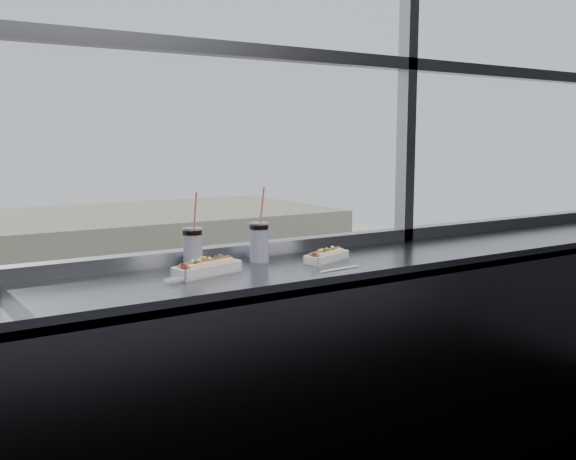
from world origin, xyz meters
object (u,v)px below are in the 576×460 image
car_far_c (243,380)px  wrapper (174,280)px  soda_cup_left (193,246)px  tree_right (189,320)px  loose_straw (339,269)px  pedestrian_c (29,388)px  hotdog_tray_left (207,267)px  hotdog_tray_right (327,255)px  soda_cup_right (259,240)px  car_near_e (392,428)px

car_far_c → wrapper: bearing=158.0°
soda_cup_left → tree_right: soda_cup_left is taller
loose_straw → pedestrian_c: size_ratio=0.10×
hotdog_tray_left → loose_straw: size_ratio=1.51×
hotdog_tray_right → car_far_c: size_ratio=0.04×
soda_cup_left → tree_right: 31.88m
hotdog_tray_left → soda_cup_right: soda_cup_right is taller
car_near_e → tree_right: 12.69m
soda_cup_right → loose_straw: bearing=-60.9°
soda_cup_left → hotdog_tray_left: bearing=-93.1°
loose_straw → tree_right: loose_straw is taller
soda_cup_right → car_near_e: size_ratio=0.05×
loose_straw → hotdog_tray_left: bearing=152.1°
loose_straw → car_near_e: size_ratio=0.03×
hotdog_tray_right → soda_cup_left: soda_cup_left is taller
soda_cup_left → car_near_e: (15.63, 16.10, -11.09)m
soda_cup_right → loose_straw: 0.39m
hotdog_tray_left → hotdog_tray_right: bearing=-16.2°
soda_cup_right → car_near_e: soda_cup_right is taller
soda_cup_left → car_near_e: bearing=45.9°
hotdog_tray_right → loose_straw: bearing=-131.1°
loose_straw → wrapper: wrapper is taller
loose_straw → tree_right: size_ratio=0.04×
car_far_c → pedestrian_c: size_ratio=2.75×
soda_cup_left → soda_cup_right: size_ratio=0.97×
hotdog_tray_left → wrapper: size_ratio=3.32×
hotdog_tray_left → wrapper: bearing=-171.4°
hotdog_tray_left → hotdog_tray_right: hotdog_tray_left is taller
hotdog_tray_left → tree_right: (12.10, 28.26, -8.91)m
soda_cup_right → car_near_e: bearing=46.5°
hotdog_tray_right → tree_right: 31.81m
soda_cup_left → tree_right: (12.09, 28.10, -8.97)m
hotdog_tray_left → pedestrian_c: 30.92m
hotdog_tray_right → soda_cup_right: soda_cup_right is taller
car_near_e → loose_straw: bearing=129.7°
tree_right → pedestrian_c: bearing=177.6°
soda_cup_right → tree_right: size_ratio=0.07×
hotdog_tray_right → loose_straw: (-0.07, -0.19, -0.02)m
soda_cup_right → car_far_c: 29.53m
soda_cup_right → pedestrian_c: (3.75, 28.47, -11.12)m
soda_cup_left → wrapper: size_ratio=3.46×
car_near_e → soda_cup_right: bearing=128.8°
soda_cup_right → soda_cup_left: bearing=174.4°
pedestrian_c → hotdog_tray_left: bearing=-98.1°
loose_straw → car_far_c: (12.64, 24.46, -11.10)m
hotdog_tray_right → pedestrian_c: (3.49, 28.61, -11.05)m
soda_cup_right → loose_straw: (0.18, -0.33, -0.09)m
soda_cup_left → wrapper: (-0.17, -0.22, -0.08)m
car_far_c → tree_right: 4.69m
soda_cup_left → car_near_e: soda_cup_left is taller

